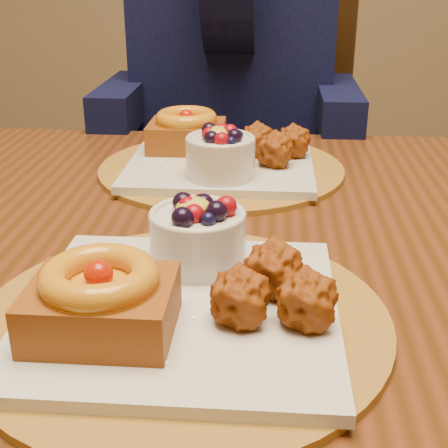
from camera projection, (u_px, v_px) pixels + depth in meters
The scene contains 5 objects.
dining_table at pixel (208, 282), 0.80m from camera, with size 1.60×0.90×0.76m.
place_setting_near at pixel (179, 292), 0.57m from camera, with size 0.38×0.38×0.09m.
place_setting_far at pixel (219, 154), 0.96m from camera, with size 0.38×0.38×0.09m.
chair_far at pixel (252, 164), 1.70m from camera, with size 0.57×0.57×0.98m.
diner at pixel (233, 34), 1.34m from camera, with size 0.52×0.50×0.85m.
Camera 1 is at (0.01, -0.70, 1.06)m, focal length 50.00 mm.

